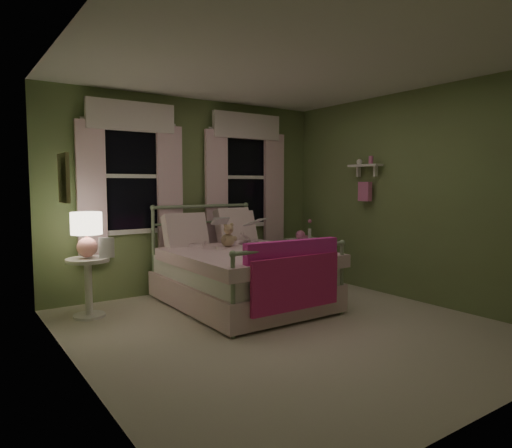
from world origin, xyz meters
TOP-DOWN VIEW (x-y plane):
  - room_shell at (0.00, 0.00)m, footprint 4.20×4.20m
  - bed at (0.10, 1.02)m, footprint 1.58×2.03m
  - pink_throw at (0.10, 0.00)m, footprint 1.10×0.18m
  - child_left at (-0.18, 1.45)m, footprint 0.31×0.25m
  - child_right at (0.38, 1.45)m, footprint 0.32×0.25m
  - book_left at (-0.18, 1.20)m, footprint 0.23×0.18m
  - book_right at (0.38, 1.20)m, footprint 0.22×0.17m
  - teddy_bear at (0.10, 1.29)m, footprint 0.23×0.18m
  - nightstand_left at (-1.55, 1.51)m, footprint 0.46×0.46m
  - table_lamp at (-1.55, 1.51)m, footprint 0.33×0.33m
  - book_nightstand at (-1.45, 1.43)m, footprint 0.22×0.26m
  - nightstand_right at (1.56, 1.51)m, footprint 0.50×0.40m
  - pink_toy at (1.46, 1.51)m, footprint 0.14×0.18m
  - bud_vase at (1.68, 1.56)m, footprint 0.06×0.06m
  - window_left at (-0.85, 2.03)m, footprint 1.34×0.13m
  - window_right at (0.85, 2.03)m, footprint 1.34×0.13m
  - wall_shelf at (1.90, 0.70)m, footprint 0.15×0.50m
  - framed_picture at (-1.95, 0.60)m, footprint 0.03×0.32m

SIDE VIEW (x-z plane):
  - bed at x=0.10m, z-range -0.22..0.97m
  - nightstand_left at x=-1.55m, z-range 0.09..0.74m
  - nightstand_right at x=1.56m, z-range 0.23..0.87m
  - pink_throw at x=0.10m, z-range 0.26..0.96m
  - book_nightstand at x=-1.45m, z-range 0.65..0.67m
  - pink_toy at x=1.46m, z-range 0.64..0.78m
  - bud_vase at x=1.68m, z-range 0.65..0.93m
  - teddy_bear at x=0.10m, z-range 0.64..0.94m
  - child_right at x=0.38m, z-range 0.57..1.22m
  - book_right at x=0.38m, z-range 0.79..1.05m
  - child_left at x=-0.18m, z-range 0.57..1.31m
  - table_lamp at x=-1.55m, z-range 0.71..1.20m
  - book_left at x=-0.18m, z-range 0.83..1.09m
  - room_shell at x=0.00m, z-range -0.80..3.40m
  - framed_picture at x=-1.95m, z-range 1.29..1.71m
  - wall_shelf at x=1.90m, z-range 1.22..1.82m
  - window_left at x=-0.85m, z-range 0.64..2.60m
  - window_right at x=0.85m, z-range 0.64..2.60m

